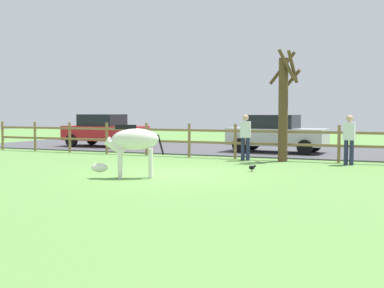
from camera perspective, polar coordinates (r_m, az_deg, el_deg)
ground_plane at (r=14.21m, az=-1.98°, el=-3.42°), size 60.00×60.00×0.00m
parking_asphalt at (r=22.94m, az=7.87°, el=-0.64°), size 28.00×7.40×0.05m
paddock_fence at (r=19.04m, az=2.26°, el=0.63°), size 20.57×0.11×1.29m
bare_tree at (r=17.92m, az=10.34°, el=4.43°), size 1.19×1.08×3.89m
zebra at (r=13.37m, az=-6.79°, el=0.09°), size 1.79×1.09×1.41m
crow_on_grass at (r=14.85m, az=6.82°, el=-2.64°), size 0.22×0.10×0.20m
parked_car_silver at (r=21.27m, az=9.52°, el=1.20°), size 4.07×2.02×1.56m
parked_car_red at (r=24.82m, az=-9.89°, el=1.56°), size 4.02×1.92×1.56m
visitor_left_of_tree at (r=18.10m, az=6.06°, el=0.99°), size 0.39×0.27×1.64m
visitor_right_of_tree at (r=17.26m, az=17.34°, el=0.71°), size 0.39×0.27×1.64m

